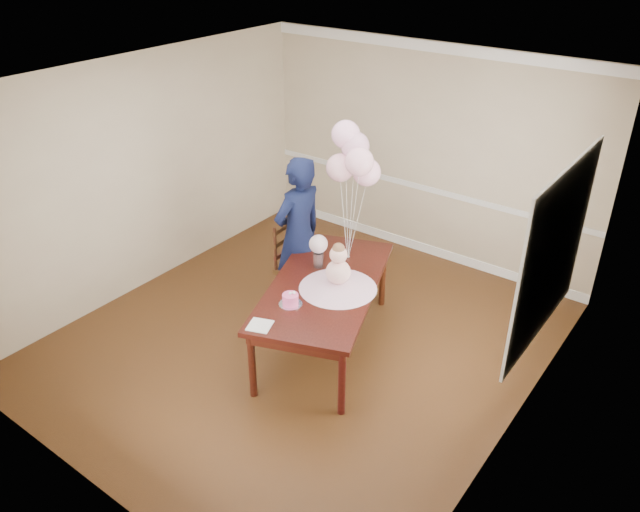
{
  "coord_description": "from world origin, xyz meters",
  "views": [
    {
      "loc": [
        3.34,
        -4.2,
        4.0
      ],
      "look_at": [
        0.19,
        0.06,
        1.05
      ],
      "focal_mm": 35.0,
      "sensor_mm": 36.0,
      "label": 1
    }
  ],
  "objects_px": {
    "dining_table_top": "(324,285)",
    "dining_chair_seat": "(299,269)",
    "birthday_cake": "(290,299)",
    "woman": "(298,235)"
  },
  "relations": [
    {
      "from": "woman",
      "to": "dining_table_top",
      "type": "bearing_deg",
      "value": 65.53
    },
    {
      "from": "dining_table_top",
      "to": "dining_chair_seat",
      "type": "distance_m",
      "value": 0.92
    },
    {
      "from": "birthday_cake",
      "to": "dining_chair_seat",
      "type": "distance_m",
      "value": 1.27
    },
    {
      "from": "dining_table_top",
      "to": "birthday_cake",
      "type": "bearing_deg",
      "value": -113.96
    },
    {
      "from": "birthday_cake",
      "to": "dining_chair_seat",
      "type": "bearing_deg",
      "value": 124.74
    },
    {
      "from": "birthday_cake",
      "to": "woman",
      "type": "bearing_deg",
      "value": 124.44
    },
    {
      "from": "dining_table_top",
      "to": "dining_chair_seat",
      "type": "xyz_separation_m",
      "value": [
        -0.72,
        0.5,
        -0.3
      ]
    },
    {
      "from": "dining_chair_seat",
      "to": "woman",
      "type": "height_order",
      "value": "woman"
    },
    {
      "from": "dining_table_top",
      "to": "woman",
      "type": "xyz_separation_m",
      "value": [
        -0.69,
        0.46,
        0.16
      ]
    },
    {
      "from": "dining_table_top",
      "to": "woman",
      "type": "height_order",
      "value": "woman"
    }
  ]
}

